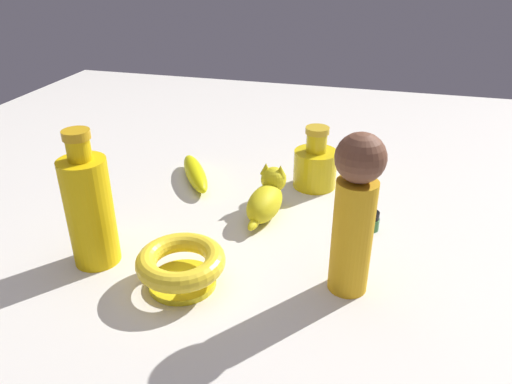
{
  "coord_description": "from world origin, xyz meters",
  "views": [
    {
      "loc": [
        0.2,
        -0.77,
        0.48
      ],
      "look_at": [
        0.0,
        0.0,
        0.07
      ],
      "focal_mm": 34.05,
      "sensor_mm": 36.0,
      "label": 1
    }
  ],
  "objects_px": {
    "bowl": "(181,264)",
    "bottle_tall": "(89,209)",
    "cat_figurine": "(267,197)",
    "person_figure_adult": "(355,211)",
    "bottle_short": "(315,165)",
    "nail_polish_jar": "(371,221)",
    "banana": "(195,173)"
  },
  "relations": [
    {
      "from": "bottle_tall",
      "to": "bottle_short",
      "type": "relative_size",
      "value": 1.71
    },
    {
      "from": "cat_figurine",
      "to": "bowl",
      "type": "distance_m",
      "value": 0.26
    },
    {
      "from": "banana",
      "to": "cat_figurine",
      "type": "bearing_deg",
      "value": -150.72
    },
    {
      "from": "bottle_tall",
      "to": "banana",
      "type": "bearing_deg",
      "value": 81.24
    },
    {
      "from": "banana",
      "to": "bowl",
      "type": "xyz_separation_m",
      "value": [
        0.11,
        -0.35,
        0.02
      ]
    },
    {
      "from": "bottle_short",
      "to": "person_figure_adult",
      "type": "bearing_deg",
      "value": -72.87
    },
    {
      "from": "cat_figurine",
      "to": "bowl",
      "type": "height_order",
      "value": "cat_figurine"
    },
    {
      "from": "bowl",
      "to": "nail_polish_jar",
      "type": "bearing_deg",
      "value": 41.38
    },
    {
      "from": "bowl",
      "to": "bottle_tall",
      "type": "bearing_deg",
      "value": 171.32
    },
    {
      "from": "bottle_tall",
      "to": "person_figure_adult",
      "type": "bearing_deg",
      "value": 4.82
    },
    {
      "from": "banana",
      "to": "bowl",
      "type": "bearing_deg",
      "value": 166.07
    },
    {
      "from": "banana",
      "to": "bottle_tall",
      "type": "height_order",
      "value": "bottle_tall"
    },
    {
      "from": "person_figure_adult",
      "to": "banana",
      "type": "bearing_deg",
      "value": 141.5
    },
    {
      "from": "nail_polish_jar",
      "to": "bowl",
      "type": "height_order",
      "value": "bowl"
    },
    {
      "from": "bowl",
      "to": "bottle_short",
      "type": "distance_m",
      "value": 0.42
    },
    {
      "from": "cat_figurine",
      "to": "bottle_short",
      "type": "height_order",
      "value": "bottle_short"
    },
    {
      "from": "cat_figurine",
      "to": "banana",
      "type": "xyz_separation_m",
      "value": [
        -0.19,
        0.1,
        -0.02
      ]
    },
    {
      "from": "cat_figurine",
      "to": "bowl",
      "type": "relative_size",
      "value": 1.14
    },
    {
      "from": "cat_figurine",
      "to": "banana",
      "type": "height_order",
      "value": "cat_figurine"
    },
    {
      "from": "person_figure_adult",
      "to": "bowl",
      "type": "bearing_deg",
      "value": -166.56
    },
    {
      "from": "nail_polish_jar",
      "to": "bottle_short",
      "type": "xyz_separation_m",
      "value": [
        -0.13,
        0.15,
        0.03
      ]
    },
    {
      "from": "cat_figurine",
      "to": "bottle_tall",
      "type": "xyz_separation_m",
      "value": [
        -0.24,
        -0.22,
        0.06
      ]
    },
    {
      "from": "banana",
      "to": "person_figure_adult",
      "type": "height_order",
      "value": "person_figure_adult"
    },
    {
      "from": "nail_polish_jar",
      "to": "bottle_tall",
      "type": "distance_m",
      "value": 0.5
    },
    {
      "from": "banana",
      "to": "nail_polish_jar",
      "type": "height_order",
      "value": "banana"
    },
    {
      "from": "cat_figurine",
      "to": "person_figure_adult",
      "type": "bearing_deg",
      "value": -46.74
    },
    {
      "from": "bowl",
      "to": "bottle_short",
      "type": "xyz_separation_m",
      "value": [
        0.15,
        0.39,
        0.01
      ]
    },
    {
      "from": "bottle_tall",
      "to": "bottle_short",
      "type": "height_order",
      "value": "bottle_tall"
    },
    {
      "from": "bottle_tall",
      "to": "bowl",
      "type": "bearing_deg",
      "value": -8.68
    },
    {
      "from": "banana",
      "to": "nail_polish_jar",
      "type": "distance_m",
      "value": 0.4
    },
    {
      "from": "person_figure_adult",
      "to": "bowl",
      "type": "relative_size",
      "value": 1.85
    },
    {
      "from": "cat_figurine",
      "to": "banana",
      "type": "bearing_deg",
      "value": 151.22
    }
  ]
}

